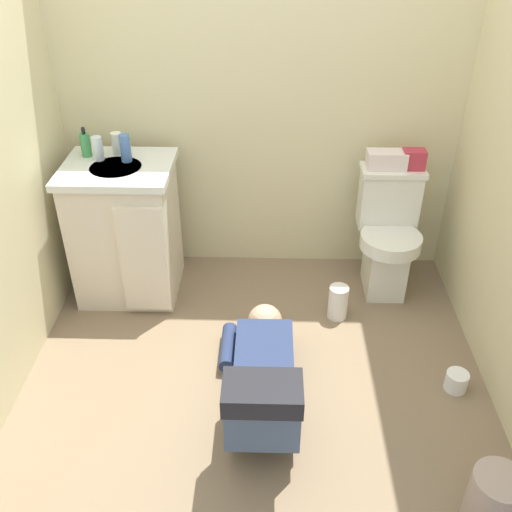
{
  "coord_description": "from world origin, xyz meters",
  "views": [
    {
      "loc": [
        0.06,
        -2.09,
        2.11
      ],
      "look_at": [
        -0.01,
        0.42,
        0.45
      ],
      "focal_mm": 39.96,
      "sensor_mm": 36.0,
      "label": 1
    }
  ],
  "objects_px": {
    "vanity_cabinet": "(126,230)",
    "faucet": "(121,146)",
    "bottle_clear": "(98,149)",
    "toilet_paper_roll": "(456,381)",
    "tissue_box": "(387,160)",
    "bottle_blue": "(125,148)",
    "soap_dispenser": "(86,145)",
    "bottle_white": "(117,144)",
    "trash_can": "(494,501)",
    "paper_towel_roll": "(338,302)",
    "toilet": "(388,234)",
    "toiletry_bag": "(414,159)",
    "person_plumber": "(262,379)"
  },
  "relations": [
    {
      "from": "bottle_clear",
      "to": "bottle_blue",
      "type": "distance_m",
      "value": 0.16
    },
    {
      "from": "faucet",
      "to": "toiletry_bag",
      "type": "relative_size",
      "value": 0.81
    },
    {
      "from": "bottle_blue",
      "to": "toiletry_bag",
      "type": "bearing_deg",
      "value": 3.67
    },
    {
      "from": "paper_towel_roll",
      "to": "bottle_white",
      "type": "bearing_deg",
      "value": 162.24
    },
    {
      "from": "faucet",
      "to": "toilet",
      "type": "bearing_deg",
      "value": -2.67
    },
    {
      "from": "vanity_cabinet",
      "to": "bottle_blue",
      "type": "xyz_separation_m",
      "value": [
        0.04,
        0.06,
        0.48
      ]
    },
    {
      "from": "toiletry_bag",
      "to": "bottle_blue",
      "type": "height_order",
      "value": "bottle_blue"
    },
    {
      "from": "tissue_box",
      "to": "bottle_blue",
      "type": "xyz_separation_m",
      "value": [
        -1.44,
        -0.1,
        0.1
      ]
    },
    {
      "from": "vanity_cabinet",
      "to": "bottle_white",
      "type": "height_order",
      "value": "bottle_white"
    },
    {
      "from": "vanity_cabinet",
      "to": "faucet",
      "type": "xyz_separation_m",
      "value": [
        -0.0,
        0.15,
        0.45
      ]
    },
    {
      "from": "soap_dispenser",
      "to": "toilet_paper_roll",
      "type": "height_order",
      "value": "soap_dispenser"
    },
    {
      "from": "soap_dispenser",
      "to": "bottle_white",
      "type": "distance_m",
      "value": 0.17
    },
    {
      "from": "toilet_paper_roll",
      "to": "person_plumber",
      "type": "bearing_deg",
      "value": -171.88
    },
    {
      "from": "toiletry_bag",
      "to": "trash_can",
      "type": "distance_m",
      "value": 1.79
    },
    {
      "from": "toilet",
      "to": "soap_dispenser",
      "type": "height_order",
      "value": "soap_dispenser"
    },
    {
      "from": "bottle_white",
      "to": "trash_can",
      "type": "xyz_separation_m",
      "value": [
        1.73,
        -1.65,
        -0.75
      ]
    },
    {
      "from": "toilet_paper_roll",
      "to": "vanity_cabinet",
      "type": "bearing_deg",
      "value": 155.87
    },
    {
      "from": "vanity_cabinet",
      "to": "faucet",
      "type": "height_order",
      "value": "faucet"
    },
    {
      "from": "person_plumber",
      "to": "faucet",
      "type": "bearing_deg",
      "value": 127.13
    },
    {
      "from": "vanity_cabinet",
      "to": "trash_can",
      "type": "relative_size",
      "value": 3.08
    },
    {
      "from": "toiletry_bag",
      "to": "paper_towel_roll",
      "type": "distance_m",
      "value": 0.91
    },
    {
      "from": "toiletry_bag",
      "to": "bottle_blue",
      "type": "xyz_separation_m",
      "value": [
        -1.59,
        -0.1,
        0.09
      ]
    },
    {
      "from": "toiletry_bag",
      "to": "soap_dispenser",
      "type": "height_order",
      "value": "soap_dispenser"
    },
    {
      "from": "person_plumber",
      "to": "paper_towel_roll",
      "type": "relative_size",
      "value": 5.16
    },
    {
      "from": "soap_dispenser",
      "to": "bottle_clear",
      "type": "distance_m",
      "value": 0.09
    },
    {
      "from": "bottle_clear",
      "to": "trash_can",
      "type": "bearing_deg",
      "value": -40.81
    },
    {
      "from": "vanity_cabinet",
      "to": "faucet",
      "type": "bearing_deg",
      "value": 91.31
    },
    {
      "from": "bottle_clear",
      "to": "trash_can",
      "type": "distance_m",
      "value": 2.52
    },
    {
      "from": "vanity_cabinet",
      "to": "soap_dispenser",
      "type": "relative_size",
      "value": 4.94
    },
    {
      "from": "bottle_clear",
      "to": "toilet_paper_roll",
      "type": "distance_m",
      "value": 2.23
    },
    {
      "from": "soap_dispenser",
      "to": "bottle_blue",
      "type": "height_order",
      "value": "soap_dispenser"
    },
    {
      "from": "trash_can",
      "to": "toilet_paper_roll",
      "type": "relative_size",
      "value": 2.42
    },
    {
      "from": "toiletry_bag",
      "to": "bottle_clear",
      "type": "relative_size",
      "value": 0.94
    },
    {
      "from": "tissue_box",
      "to": "soap_dispenser",
      "type": "xyz_separation_m",
      "value": [
        -1.68,
        -0.04,
        0.09
      ]
    },
    {
      "from": "soap_dispenser",
      "to": "vanity_cabinet",
      "type": "bearing_deg",
      "value": -33.1
    },
    {
      "from": "trash_can",
      "to": "bottle_blue",
      "type": "bearing_deg",
      "value": 136.85
    },
    {
      "from": "toilet",
      "to": "faucet",
      "type": "bearing_deg",
      "value": 177.33
    },
    {
      "from": "soap_dispenser",
      "to": "toilet",
      "type": "bearing_deg",
      "value": -1.71
    },
    {
      "from": "bottle_white",
      "to": "bottle_clear",
      "type": "bearing_deg",
      "value": -137.07
    },
    {
      "from": "toilet",
      "to": "toilet_paper_roll",
      "type": "relative_size",
      "value": 6.82
    },
    {
      "from": "toiletry_bag",
      "to": "soap_dispenser",
      "type": "distance_m",
      "value": 1.83
    },
    {
      "from": "trash_can",
      "to": "toilet_paper_roll",
      "type": "bearing_deg",
      "value": 85.12
    },
    {
      "from": "tissue_box",
      "to": "bottle_white",
      "type": "xyz_separation_m",
      "value": [
        -1.51,
        -0.01,
        0.08
      ]
    },
    {
      "from": "vanity_cabinet",
      "to": "bottle_white",
      "type": "xyz_separation_m",
      "value": [
        -0.03,
        0.16,
        0.46
      ]
    },
    {
      "from": "bottle_white",
      "to": "paper_towel_roll",
      "type": "relative_size",
      "value": 0.6
    },
    {
      "from": "toilet",
      "to": "bottle_white",
      "type": "height_order",
      "value": "bottle_white"
    },
    {
      "from": "faucet",
      "to": "paper_towel_roll",
      "type": "xyz_separation_m",
      "value": [
        1.23,
        -0.39,
        -0.77
      ]
    },
    {
      "from": "tissue_box",
      "to": "soap_dispenser",
      "type": "relative_size",
      "value": 1.33
    },
    {
      "from": "toilet",
      "to": "tissue_box",
      "type": "relative_size",
      "value": 3.41
    },
    {
      "from": "faucet",
      "to": "paper_towel_roll",
      "type": "relative_size",
      "value": 0.48
    }
  ]
}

